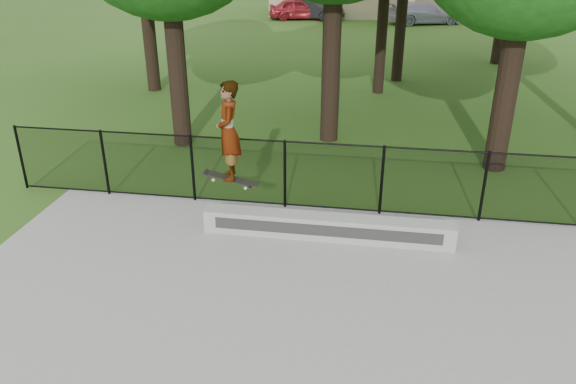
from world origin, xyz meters
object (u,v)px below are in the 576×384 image
(car_c, at_px, (425,13))
(skater_airborne, at_px, (229,133))
(car_b, at_px, (313,9))
(car_a, at_px, (299,9))
(grind_ledge, at_px, (327,227))

(car_c, relative_size, skater_airborne, 2.18)
(car_b, xyz_separation_m, skater_airborne, (2.14, -30.35, 1.49))
(car_a, height_order, skater_airborne, skater_airborne)
(car_c, bearing_deg, car_b, 62.90)
(grind_ledge, distance_m, car_c, 29.39)
(grind_ledge, height_order, skater_airborne, skater_airborne)
(car_b, distance_m, skater_airborne, 30.46)
(car_c, height_order, skater_airborne, skater_airborne)
(car_a, distance_m, skater_airborne, 30.36)
(grind_ledge, height_order, car_b, car_b)
(skater_airborne, bearing_deg, car_a, 95.87)
(car_b, bearing_deg, grind_ledge, -150.78)
(car_a, xyz_separation_m, skater_airborne, (3.10, -30.16, 1.48))
(grind_ledge, bearing_deg, car_c, 83.28)
(car_a, bearing_deg, skater_airborne, 172.89)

